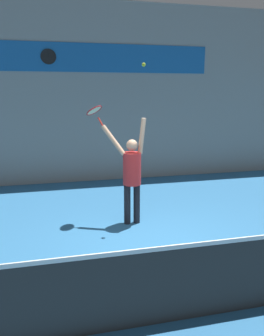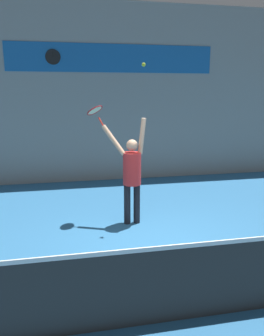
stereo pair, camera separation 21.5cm
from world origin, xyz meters
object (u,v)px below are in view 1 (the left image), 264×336
(tennis_racket, at_px, (95,111))
(tennis_ball, at_px, (144,65))
(tennis_player, at_px, (132,172))
(scoreboard_clock, at_px, (48,57))

(tennis_racket, height_order, tennis_ball, tennis_ball)
(tennis_player, bearing_deg, tennis_ball, -26.14)
(scoreboard_clock, xyz_separation_m, tennis_ball, (1.68, -3.48, -0.44))
(scoreboard_clock, xyz_separation_m, tennis_racket, (0.84, -2.98, -1.28))
(tennis_ball, bearing_deg, tennis_racket, 149.11)
(tennis_player, height_order, tennis_racket, tennis_racket)
(tennis_racket, bearing_deg, tennis_ball, -30.89)
(tennis_racket, distance_m, tennis_ball, 1.29)
(tennis_player, distance_m, tennis_ball, 2.01)
(scoreboard_clock, relative_size, tennis_racket, 0.90)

